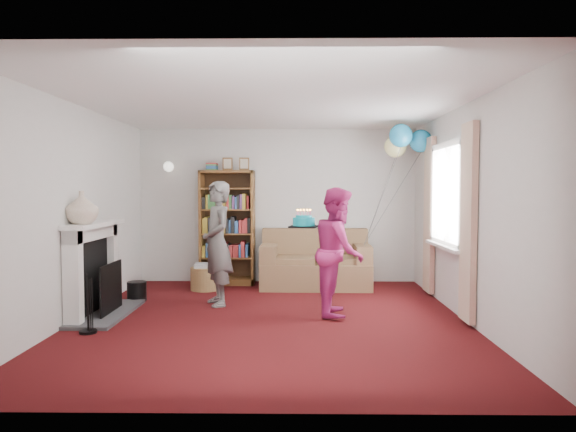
{
  "coord_description": "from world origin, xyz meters",
  "views": [
    {
      "loc": [
        0.28,
        -5.89,
        1.52
      ],
      "look_at": [
        0.2,
        0.6,
        1.18
      ],
      "focal_mm": 32.0,
      "sensor_mm": 36.0,
      "label": 1
    }
  ],
  "objects_px": {
    "person_striped": "(217,243)",
    "birthday_cake": "(304,222)",
    "sofa": "(315,265)",
    "person_magenta": "(339,251)",
    "bookcase": "(228,228)"
  },
  "relations": [
    {
      "from": "sofa",
      "to": "person_magenta",
      "type": "bearing_deg",
      "value": -82.01
    },
    {
      "from": "sofa",
      "to": "person_magenta",
      "type": "height_order",
      "value": "person_magenta"
    },
    {
      "from": "birthday_cake",
      "to": "person_magenta",
      "type": "bearing_deg",
      "value": -19.97
    },
    {
      "from": "person_magenta",
      "to": "person_striped",
      "type": "bearing_deg",
      "value": 78.26
    },
    {
      "from": "bookcase",
      "to": "sofa",
      "type": "xyz_separation_m",
      "value": [
        1.4,
        -0.23,
        -0.56
      ]
    },
    {
      "from": "person_striped",
      "to": "person_magenta",
      "type": "bearing_deg",
      "value": 48.86
    },
    {
      "from": "person_magenta",
      "to": "birthday_cake",
      "type": "relative_size",
      "value": 4.69
    },
    {
      "from": "birthday_cake",
      "to": "person_striped",
      "type": "bearing_deg",
      "value": 163.4
    },
    {
      "from": "person_striped",
      "to": "person_magenta",
      "type": "relative_size",
      "value": 1.05
    },
    {
      "from": "person_striped",
      "to": "birthday_cake",
      "type": "bearing_deg",
      "value": 49.79
    },
    {
      "from": "sofa",
      "to": "person_magenta",
      "type": "xyz_separation_m",
      "value": [
        0.21,
        -1.79,
        0.44
      ]
    },
    {
      "from": "sofa",
      "to": "person_striped",
      "type": "height_order",
      "value": "person_striped"
    },
    {
      "from": "person_striped",
      "to": "person_magenta",
      "type": "distance_m",
      "value": 1.62
    },
    {
      "from": "bookcase",
      "to": "person_magenta",
      "type": "bearing_deg",
      "value": -51.46
    },
    {
      "from": "bookcase",
      "to": "birthday_cake",
      "type": "height_order",
      "value": "bookcase"
    }
  ]
}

